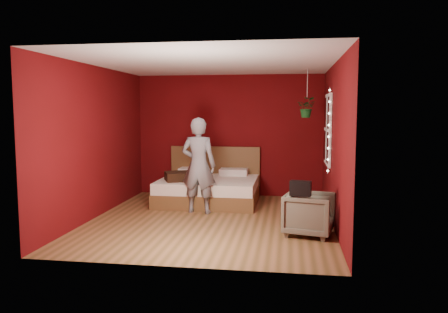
% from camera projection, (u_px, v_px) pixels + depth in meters
% --- Properties ---
extents(floor, '(4.50, 4.50, 0.00)m').
position_uv_depth(floor, '(211.00, 220.00, 7.36)').
color(floor, brown).
rests_on(floor, ground).
extents(room_walls, '(4.04, 4.54, 2.62)m').
position_uv_depth(room_walls, '(210.00, 120.00, 7.18)').
color(room_walls, '#56090C').
rests_on(room_walls, ground).
extents(window, '(0.05, 0.97, 1.27)m').
position_uv_depth(window, '(328.00, 130.00, 7.79)').
color(window, white).
rests_on(window, room_walls).
extents(fairy_lights, '(0.04, 0.04, 1.45)m').
position_uv_depth(fairy_lights, '(329.00, 131.00, 7.28)').
color(fairy_lights, silver).
rests_on(fairy_lights, room_walls).
extents(bed, '(1.94, 1.64, 1.06)m').
position_uv_depth(bed, '(209.00, 188.00, 8.82)').
color(bed, brown).
rests_on(bed, ground).
extents(person, '(0.66, 0.46, 1.72)m').
position_uv_depth(person, '(199.00, 165.00, 7.80)').
color(person, slate).
rests_on(person, ground).
extents(armchair, '(0.82, 0.81, 0.63)m').
position_uv_depth(armchair, '(309.00, 214.00, 6.44)').
color(armchair, '#676651').
rests_on(armchair, ground).
extents(handbag, '(0.32, 0.20, 0.21)m').
position_uv_depth(handbag, '(301.00, 188.00, 6.21)').
color(handbag, black).
rests_on(handbag, armchair).
extents(throw_pillow, '(0.63, 0.63, 0.17)m').
position_uv_depth(throw_pillow, '(178.00, 176.00, 8.45)').
color(throw_pillow, '#331B11').
rests_on(throw_pillow, bed).
extents(hanging_plant, '(0.39, 0.35, 0.90)m').
position_uv_depth(hanging_plant, '(307.00, 107.00, 8.19)').
color(hanging_plant, silver).
rests_on(hanging_plant, room_walls).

